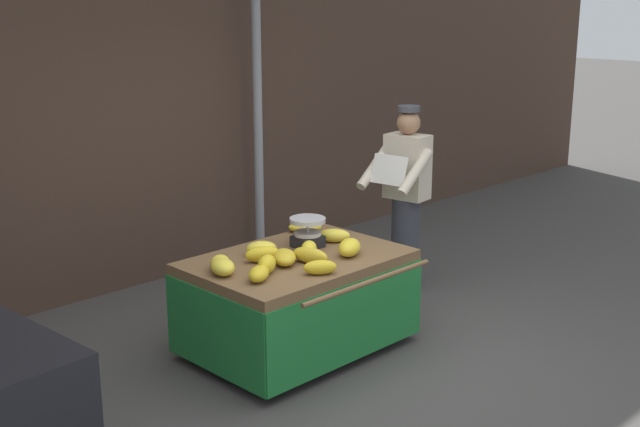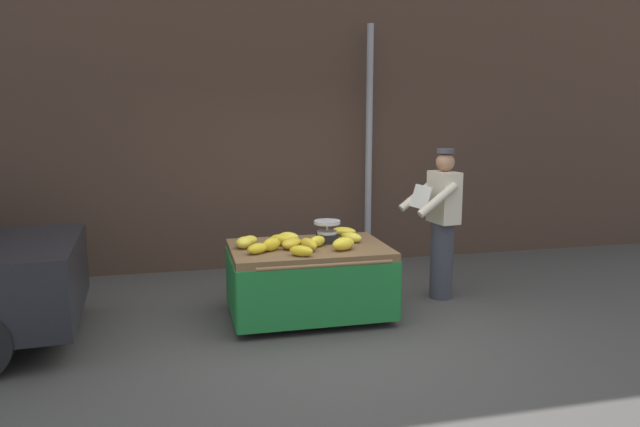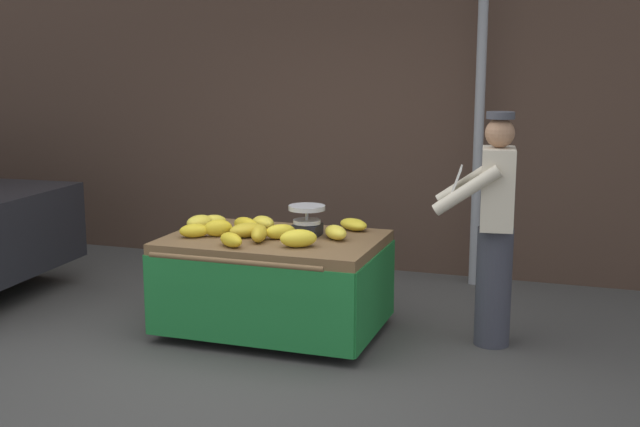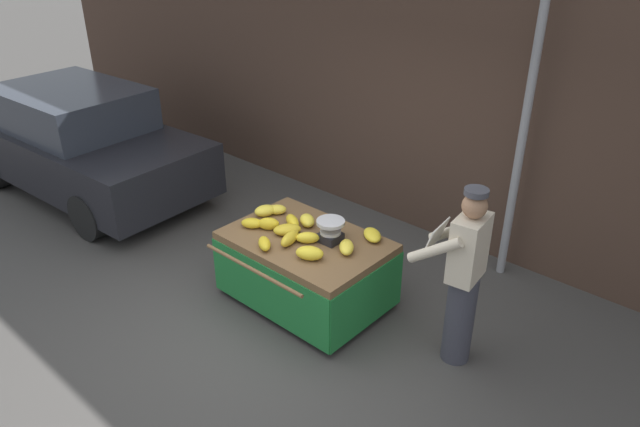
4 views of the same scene
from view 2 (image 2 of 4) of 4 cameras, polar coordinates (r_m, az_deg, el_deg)
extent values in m
plane|color=#423F3D|center=(5.59, 1.15, -12.38)|extent=(60.00, 60.00, 0.00)
cube|color=#473328|center=(8.10, -4.24, 9.18)|extent=(16.00, 0.24, 4.05)
cylinder|color=gray|center=(8.05, 4.77, 6.36)|extent=(0.09, 0.09, 3.26)
cube|color=brown|center=(6.04, -1.10, -3.55)|extent=(1.60, 1.09, 0.08)
cylinder|color=black|center=(6.03, -7.84, -7.25)|extent=(0.05, 0.71, 0.71)
cylinder|color=#B7B7BC|center=(6.02, -8.12, -7.26)|extent=(0.01, 0.13, 0.13)
cylinder|color=black|center=(6.32, 5.33, -6.38)|extent=(0.05, 0.71, 0.71)
cylinder|color=#B7B7BC|center=(6.33, 5.59, -6.36)|extent=(0.01, 0.13, 0.13)
cylinder|color=#4C4742|center=(6.58, -1.97, -5.84)|extent=(0.05, 0.05, 0.68)
cube|color=#1E7233|center=(5.62, 0.12, -8.17)|extent=(1.60, 0.02, 0.60)
cube|color=#1E7233|center=(6.64, -2.11, -5.34)|extent=(1.60, 0.02, 0.60)
cube|color=#1E7233|center=(6.01, -8.61, -7.08)|extent=(0.02, 1.09, 0.60)
cube|color=#1E7233|center=(6.34, 6.03, -6.13)|extent=(0.02, 1.09, 0.60)
cylinder|color=brown|center=(5.35, 0.58, -5.08)|extent=(1.28, 0.04, 0.04)
cube|color=black|center=(6.18, 0.70, -2.42)|extent=(0.20, 0.20, 0.09)
cylinder|color=#B7B7BC|center=(6.16, 0.70, -1.52)|extent=(0.02, 0.02, 0.11)
cylinder|color=#B7B7BC|center=(6.15, 0.70, -0.85)|extent=(0.28, 0.28, 0.03)
cylinder|color=#B7B7BC|center=(6.17, 0.70, -1.83)|extent=(0.21, 0.21, 0.03)
ellipsoid|color=yellow|center=(5.98, -7.39, -2.81)|extent=(0.24, 0.28, 0.12)
ellipsoid|color=gold|center=(5.84, -1.11, -3.02)|extent=(0.18, 0.31, 0.12)
ellipsoid|color=gold|center=(5.60, -1.84, -3.66)|extent=(0.26, 0.23, 0.10)
ellipsoid|color=gold|center=(5.83, -4.76, -3.02)|extent=(0.25, 0.23, 0.13)
ellipsoid|color=yellow|center=(5.99, -0.30, -2.73)|extent=(0.25, 0.25, 0.11)
ellipsoid|color=gold|center=(5.92, -2.77, -2.91)|extent=(0.30, 0.32, 0.11)
ellipsoid|color=yellow|center=(6.18, -3.08, -2.33)|extent=(0.27, 0.25, 0.11)
ellipsoid|color=gold|center=(6.05, -3.74, -2.58)|extent=(0.29, 0.22, 0.12)
ellipsoid|color=yellow|center=(5.84, 2.29, -2.96)|extent=(0.31, 0.27, 0.13)
ellipsoid|color=yellow|center=(6.20, 3.01, -2.33)|extent=(0.27, 0.28, 0.11)
ellipsoid|color=yellow|center=(6.09, -6.91, -2.63)|extent=(0.24, 0.24, 0.10)
ellipsoid|color=gold|center=(5.72, -6.13, -3.41)|extent=(0.26, 0.24, 0.10)
ellipsoid|color=yellow|center=(6.55, 2.36, -1.73)|extent=(0.32, 0.29, 0.09)
cylinder|color=#383842|center=(6.88, 11.75, -4.47)|extent=(0.26, 0.26, 0.88)
cube|color=beige|center=(6.74, 11.96, 1.56)|extent=(0.28, 0.41, 0.58)
sphere|color=#9E7051|center=(6.69, 12.08, 4.91)|extent=(0.21, 0.21, 0.21)
cylinder|color=#3F3F47|center=(6.68, 12.12, 5.97)|extent=(0.20, 0.20, 0.05)
cylinder|color=beige|center=(6.44, 11.38, 1.31)|extent=(0.49, 0.15, 0.37)
cylinder|color=beige|center=(6.80, 9.50, 1.80)|extent=(0.49, 0.15, 0.37)
cube|color=silver|center=(6.58, 9.77, 1.61)|extent=(0.13, 0.35, 0.25)
cylinder|color=black|center=(6.93, -27.71, -6.50)|extent=(0.61, 0.22, 0.60)
camera|label=1|loc=(3.17, -77.39, 12.06)|focal=46.10mm
camera|label=3|loc=(3.50, 72.16, 2.07)|focal=44.78mm
camera|label=4|loc=(5.45, 56.44, 22.75)|focal=33.24mm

